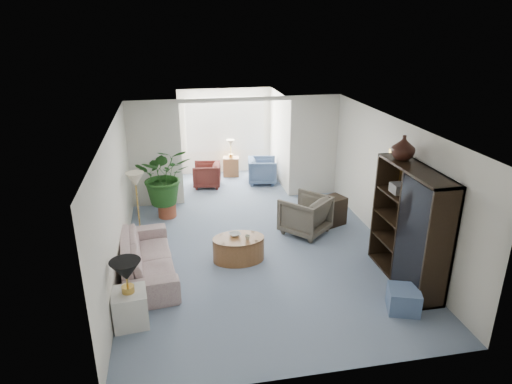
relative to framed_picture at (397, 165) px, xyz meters
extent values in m
plane|color=gray|center=(-2.46, 0.10, -1.70)|extent=(6.00, 6.00, 0.00)
plane|color=gray|center=(-2.46, 4.20, -1.70)|extent=(2.60, 2.60, 0.00)
cube|color=silver|center=(-4.36, 3.10, -0.45)|extent=(1.20, 0.12, 2.50)
cube|color=silver|center=(-0.56, 3.10, -0.45)|extent=(1.20, 0.12, 2.50)
cube|color=silver|center=(-2.46, 3.10, 0.75)|extent=(2.60, 0.12, 0.10)
cube|color=white|center=(-2.46, 5.28, -0.30)|extent=(2.20, 0.02, 1.50)
cube|color=white|center=(-2.46, 5.25, -0.30)|extent=(2.20, 0.02, 1.50)
cube|color=#AEA28B|center=(0.00, 0.00, 0.00)|extent=(0.04, 0.50, 0.40)
imported|color=#C2B3A4|center=(-4.52, -0.06, -1.38)|extent=(1.07, 2.27, 0.64)
cube|color=silver|center=(-4.72, -1.41, -1.43)|extent=(0.53, 0.53, 0.54)
cone|color=black|center=(-4.72, -1.41, -0.81)|extent=(0.44, 0.44, 0.30)
cone|color=beige|center=(-4.71, 1.43, -0.45)|extent=(0.36, 0.36, 0.28)
cylinder|color=brown|center=(-2.89, 0.14, -1.47)|extent=(1.16, 1.16, 0.45)
imported|color=beige|center=(-2.94, 0.24, -1.22)|extent=(0.25, 0.25, 0.05)
imported|color=beige|center=(-2.74, 0.04, -1.21)|extent=(0.11, 0.11, 0.09)
imported|color=#5A5447|center=(-1.37, 1.02, -1.30)|extent=(1.22, 1.22, 0.80)
cube|color=black|center=(-0.67, 1.32, -1.39)|extent=(0.62, 0.57, 0.61)
cube|color=black|center=(-0.23, -1.04, -0.70)|extent=(0.48, 1.79, 1.99)
imported|color=black|center=(-0.23, -0.54, 0.49)|extent=(0.39, 0.39, 0.41)
cube|color=slate|center=(-0.67, -1.86, -1.52)|extent=(0.58, 0.58, 0.37)
cylinder|color=#98462C|center=(-4.17, 2.38, -1.54)|extent=(0.40, 0.40, 0.32)
imported|color=#214F1B|center=(-4.17, 2.38, -0.72)|extent=(1.18, 1.02, 1.31)
imported|color=slate|center=(-1.62, 4.17, -1.36)|extent=(0.86, 0.84, 0.69)
imported|color=#53201C|center=(-3.12, 4.17, -1.38)|extent=(0.80, 0.79, 0.64)
cube|color=brown|center=(-2.37, 4.92, -1.43)|extent=(0.48, 0.40, 0.53)
cube|color=#332E27|center=(-0.28, -1.39, -0.16)|extent=(0.30, 0.26, 0.16)
cube|color=#4D4A47|center=(-0.28, -1.25, -0.61)|extent=(0.30, 0.26, 0.16)
cube|color=#514F4C|center=(-0.28, -0.70, -0.16)|extent=(0.30, 0.26, 0.16)
camera|label=1|loc=(-3.97, -7.14, 2.47)|focal=31.67mm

